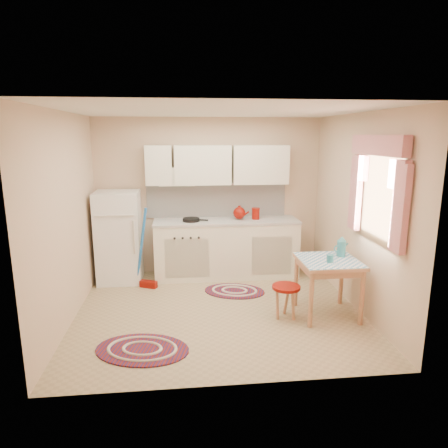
{
  "coord_description": "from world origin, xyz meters",
  "views": [
    {
      "loc": [
        -0.44,
        -4.8,
        2.22
      ],
      "look_at": [
        0.1,
        0.25,
        1.09
      ],
      "focal_mm": 32.0,
      "sensor_mm": 36.0,
      "label": 1
    }
  ],
  "objects_px": {
    "fridge": "(119,237)",
    "stool": "(286,302)",
    "base_cabinets": "(226,249)",
    "table": "(327,288)"
  },
  "relations": [
    {
      "from": "fridge",
      "to": "base_cabinets",
      "type": "bearing_deg",
      "value": 1.73
    },
    {
      "from": "base_cabinets",
      "to": "stool",
      "type": "xyz_separation_m",
      "value": [
        0.56,
        -1.61,
        -0.23
      ]
    },
    {
      "from": "fridge",
      "to": "stool",
      "type": "height_order",
      "value": "fridge"
    },
    {
      "from": "table",
      "to": "stool",
      "type": "xyz_separation_m",
      "value": [
        -0.54,
        -0.03,
        -0.15
      ]
    },
    {
      "from": "base_cabinets",
      "to": "stool",
      "type": "bearing_deg",
      "value": -70.78
    },
    {
      "from": "table",
      "to": "stool",
      "type": "bearing_deg",
      "value": -176.28
    },
    {
      "from": "fridge",
      "to": "table",
      "type": "bearing_deg",
      "value": -28.95
    },
    {
      "from": "fridge",
      "to": "base_cabinets",
      "type": "height_order",
      "value": "fridge"
    },
    {
      "from": "fridge",
      "to": "stool",
      "type": "relative_size",
      "value": 3.33
    },
    {
      "from": "stool",
      "to": "fridge",
      "type": "bearing_deg",
      "value": 144.92
    }
  ]
}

